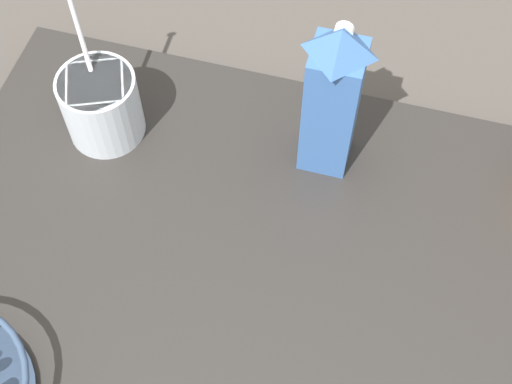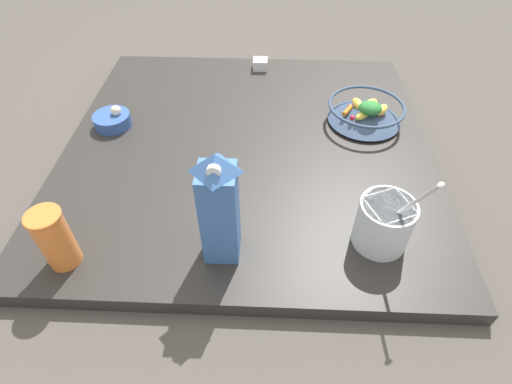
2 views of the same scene
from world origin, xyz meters
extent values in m
cube|color=#3D6BB2|center=(-0.03, -0.41, 0.17)|extent=(0.08, 0.08, 0.25)
pyramid|color=#3D6BB2|center=(-0.03, -0.41, 0.32)|extent=(0.08, 0.08, 0.04)
cylinder|color=white|center=(-0.03, -0.43, 0.32)|extent=(0.03, 0.01, 0.03)
cylinder|color=silver|center=(0.34, -0.37, 0.11)|extent=(0.13, 0.13, 0.13)
cylinder|color=white|center=(0.34, -0.37, 0.16)|extent=(0.12, 0.12, 0.02)
cylinder|color=silver|center=(0.36, -0.40, 0.21)|extent=(0.06, 0.08, 0.19)
camera|label=1|loc=(-0.10, 0.27, 1.04)|focal=50.00mm
camera|label=2|loc=(0.07, -0.98, 0.81)|focal=28.00mm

